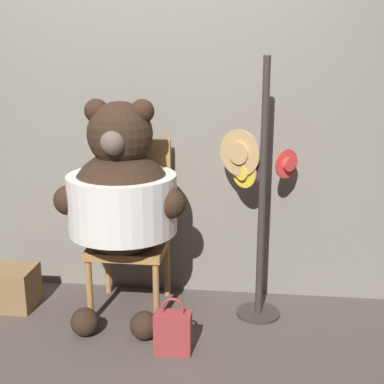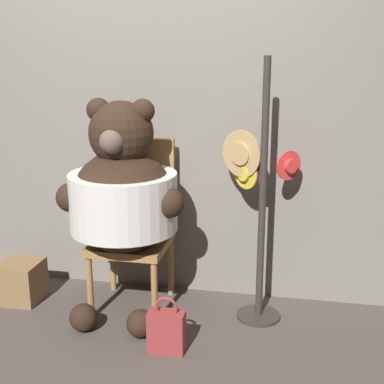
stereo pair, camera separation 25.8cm
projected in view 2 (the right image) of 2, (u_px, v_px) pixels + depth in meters
name	position (u px, v px, depth m)	size (l,w,h in m)	color
ground_plane	(134.00, 328.00, 3.32)	(14.00, 14.00, 0.00)	#4C423D
wall_back	(157.00, 128.00, 3.64)	(8.00, 0.10, 2.31)	slate
chair	(135.00, 221.00, 3.55)	(0.48, 0.49, 1.10)	#9E703D
teddy_bear	(123.00, 195.00, 3.32)	(0.81, 0.72, 1.39)	black
hat_display_rack	(258.00, 195.00, 3.31)	(0.49, 0.38, 1.64)	#332D28
handbag_on_ground	(167.00, 331.00, 3.03)	(0.21, 0.11, 0.34)	maroon
wooden_crate	(21.00, 281.00, 3.66)	(0.27, 0.27, 0.27)	brown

